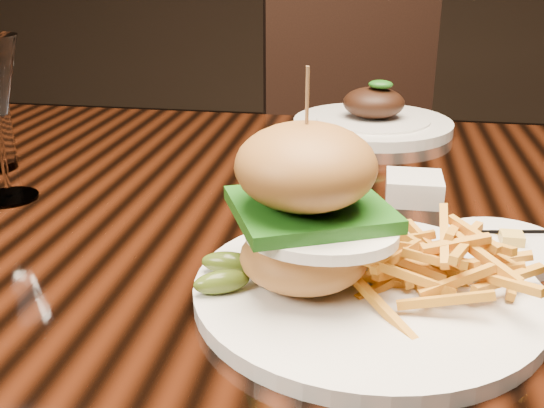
% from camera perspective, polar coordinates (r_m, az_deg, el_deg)
% --- Properties ---
extents(dining_table, '(1.60, 0.90, 0.75)m').
position_cam_1_polar(dining_table, '(0.81, 3.12, -5.23)').
color(dining_table, black).
rests_on(dining_table, ground).
extents(burger_plate, '(0.31, 0.31, 0.21)m').
position_cam_1_polar(burger_plate, '(0.56, 7.51, -3.72)').
color(burger_plate, silver).
rests_on(burger_plate, dining_table).
extents(side_saucer, '(0.13, 0.13, 0.02)m').
position_cam_1_polar(side_saucer, '(0.70, 19.88, -3.57)').
color(side_saucer, silver).
rests_on(side_saucer, dining_table).
extents(ramekin, '(0.09, 0.09, 0.03)m').
position_cam_1_polar(ramekin, '(0.81, 12.60, 1.40)').
color(ramekin, silver).
rests_on(ramekin, dining_table).
extents(far_dish, '(0.27, 0.27, 0.09)m').
position_cam_1_polar(far_dish, '(1.12, 9.01, 7.40)').
color(far_dish, silver).
rests_on(far_dish, dining_table).
extents(chair_far, '(0.58, 0.58, 0.95)m').
position_cam_1_polar(chair_far, '(1.68, 7.74, 4.25)').
color(chair_far, black).
rests_on(chair_far, ground).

